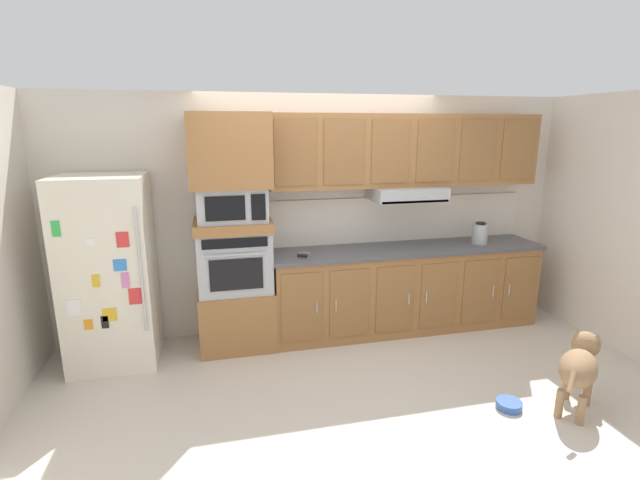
{
  "coord_description": "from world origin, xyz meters",
  "views": [
    {
      "loc": [
        -1.11,
        -3.66,
        2.17
      ],
      "look_at": [
        -0.15,
        0.42,
        1.13
      ],
      "focal_mm": 25.76,
      "sensor_mm": 36.0,
      "label": 1
    }
  ],
  "objects_px": {
    "electric_kettle": "(480,234)",
    "dog_food_bowl": "(509,404)",
    "built_in_oven": "(235,260)",
    "microwave": "(232,203)",
    "dog": "(580,364)",
    "refrigerator": "(109,272)",
    "screwdriver": "(302,255)"
  },
  "relations": [
    {
      "from": "electric_kettle",
      "to": "dog",
      "type": "bearing_deg",
      "value": -93.72
    },
    {
      "from": "screwdriver",
      "to": "electric_kettle",
      "type": "relative_size",
      "value": 0.67
    },
    {
      "from": "built_in_oven",
      "to": "dog",
      "type": "bearing_deg",
      "value": -33.96
    },
    {
      "from": "built_in_oven",
      "to": "screwdriver",
      "type": "xyz_separation_m",
      "value": [
        0.66,
        -0.12,
        0.03
      ]
    },
    {
      "from": "microwave",
      "to": "dog_food_bowl",
      "type": "relative_size",
      "value": 3.22
    },
    {
      "from": "microwave",
      "to": "electric_kettle",
      "type": "xyz_separation_m",
      "value": [
        2.66,
        -0.05,
        -0.43
      ]
    },
    {
      "from": "built_in_oven",
      "to": "dog_food_bowl",
      "type": "relative_size",
      "value": 3.5
    },
    {
      "from": "electric_kettle",
      "to": "dog",
      "type": "distance_m",
      "value": 1.8
    },
    {
      "from": "microwave",
      "to": "dog_food_bowl",
      "type": "xyz_separation_m",
      "value": [
        2.02,
        -1.62,
        -1.43
      ]
    },
    {
      "from": "refrigerator",
      "to": "microwave",
      "type": "relative_size",
      "value": 2.73
    },
    {
      "from": "dog_food_bowl",
      "to": "built_in_oven",
      "type": "bearing_deg",
      "value": 141.3
    },
    {
      "from": "electric_kettle",
      "to": "dog_food_bowl",
      "type": "relative_size",
      "value": 1.2
    },
    {
      "from": "microwave",
      "to": "dog",
      "type": "xyz_separation_m",
      "value": [
        2.55,
        -1.72,
        -1.09
      ]
    },
    {
      "from": "screwdriver",
      "to": "electric_kettle",
      "type": "xyz_separation_m",
      "value": [
        2.0,
        0.07,
        0.1
      ]
    },
    {
      "from": "electric_kettle",
      "to": "dog_food_bowl",
      "type": "distance_m",
      "value": 1.97
    },
    {
      "from": "microwave",
      "to": "electric_kettle",
      "type": "relative_size",
      "value": 2.68
    },
    {
      "from": "dog_food_bowl",
      "to": "refrigerator",
      "type": "bearing_deg",
      "value": 153.81
    },
    {
      "from": "built_in_oven",
      "to": "electric_kettle",
      "type": "height_order",
      "value": "built_in_oven"
    },
    {
      "from": "refrigerator",
      "to": "electric_kettle",
      "type": "relative_size",
      "value": 7.33
    },
    {
      "from": "microwave",
      "to": "dog_food_bowl",
      "type": "distance_m",
      "value": 2.96
    },
    {
      "from": "refrigerator",
      "to": "dog",
      "type": "relative_size",
      "value": 2.54
    },
    {
      "from": "microwave",
      "to": "dog_food_bowl",
      "type": "height_order",
      "value": "microwave"
    },
    {
      "from": "dog",
      "to": "dog_food_bowl",
      "type": "xyz_separation_m",
      "value": [
        -0.52,
        0.09,
        -0.33
      ]
    },
    {
      "from": "built_in_oven",
      "to": "refrigerator",
      "type": "bearing_deg",
      "value": -176.58
    },
    {
      "from": "screwdriver",
      "to": "dog_food_bowl",
      "type": "distance_m",
      "value": 2.23
    },
    {
      "from": "dog_food_bowl",
      "to": "electric_kettle",
      "type": "bearing_deg",
      "value": 68.16
    },
    {
      "from": "refrigerator",
      "to": "microwave",
      "type": "xyz_separation_m",
      "value": [
        1.14,
        0.07,
        0.58
      ]
    },
    {
      "from": "electric_kettle",
      "to": "refrigerator",
      "type": "bearing_deg",
      "value": -179.69
    },
    {
      "from": "refrigerator",
      "to": "dog",
      "type": "xyz_separation_m",
      "value": [
        3.68,
        -1.65,
        -0.51
      ]
    },
    {
      "from": "refrigerator",
      "to": "screwdriver",
      "type": "distance_m",
      "value": 1.8
    },
    {
      "from": "screwdriver",
      "to": "dog",
      "type": "xyz_separation_m",
      "value": [
        1.89,
        -1.6,
        -0.57
      ]
    },
    {
      "from": "microwave",
      "to": "dog",
      "type": "height_order",
      "value": "microwave"
    }
  ]
}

